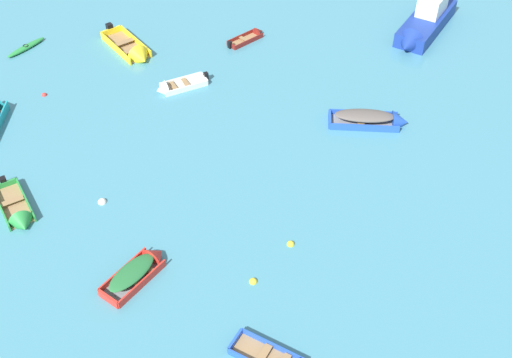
{
  "coord_description": "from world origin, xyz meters",
  "views": [
    {
      "loc": [
        1.65,
        -0.7,
        21.32
      ],
      "look_at": [
        0.0,
        21.86,
        0.15
      ],
      "focal_mm": 43.81,
      "sensor_mm": 36.0,
      "label": 1
    }
  ],
  "objects_px": {
    "rowboat_green_cluster_inner": "(19,215)",
    "kayak_green_far_left": "(26,47)",
    "rowboat_white_midfield_left": "(172,87)",
    "mooring_buoy_outer_edge": "(102,202)",
    "mooring_buoy_far_field": "(44,95)",
    "mooring_buoy_central": "(291,244)",
    "rowboat_maroon_midfield_right": "(252,36)",
    "motor_launch_deep_blue_cluster_outer": "(424,23)",
    "rowboat_yellow_back_row_left": "(134,52)",
    "mooring_buoy_midfield": "(253,282)",
    "rowboat_blue_far_back": "(377,119)",
    "rowboat_red_distant_center": "(141,268)"
  },
  "relations": [
    {
      "from": "rowboat_red_distant_center",
      "to": "mooring_buoy_central",
      "type": "bearing_deg",
      "value": 17.85
    },
    {
      "from": "mooring_buoy_outer_edge",
      "to": "mooring_buoy_midfield",
      "type": "xyz_separation_m",
      "value": [
        7.61,
        -4.22,
        0.0
      ]
    },
    {
      "from": "rowboat_yellow_back_row_left",
      "to": "rowboat_red_distant_center",
      "type": "xyz_separation_m",
      "value": [
        4.05,
        -17.13,
        0.07
      ]
    },
    {
      "from": "rowboat_yellow_back_row_left",
      "to": "rowboat_red_distant_center",
      "type": "bearing_deg",
      "value": -76.7
    },
    {
      "from": "rowboat_yellow_back_row_left",
      "to": "mooring_buoy_midfield",
      "type": "distance_m",
      "value": 19.44
    },
    {
      "from": "rowboat_maroon_midfield_right",
      "to": "mooring_buoy_midfield",
      "type": "distance_m",
      "value": 20.06
    },
    {
      "from": "kayak_green_far_left",
      "to": "mooring_buoy_central",
      "type": "height_order",
      "value": "kayak_green_far_left"
    },
    {
      "from": "rowboat_red_distant_center",
      "to": "mooring_buoy_midfield",
      "type": "distance_m",
      "value": 4.84
    },
    {
      "from": "rowboat_blue_far_back",
      "to": "motor_launch_deep_blue_cluster_outer",
      "type": "xyz_separation_m",
      "value": [
        3.75,
        10.2,
        0.39
      ]
    },
    {
      "from": "rowboat_green_cluster_inner",
      "to": "mooring_buoy_midfield",
      "type": "relative_size",
      "value": 10.09
    },
    {
      "from": "motor_launch_deep_blue_cluster_outer",
      "to": "mooring_buoy_far_field",
      "type": "relative_size",
      "value": 24.2
    },
    {
      "from": "mooring_buoy_central",
      "to": "mooring_buoy_far_field",
      "type": "bearing_deg",
      "value": 144.71
    },
    {
      "from": "rowboat_green_cluster_inner",
      "to": "kayak_green_far_left",
      "type": "bearing_deg",
      "value": 108.08
    },
    {
      "from": "mooring_buoy_far_field",
      "to": "mooring_buoy_outer_edge",
      "type": "bearing_deg",
      "value": -56.36
    },
    {
      "from": "rowboat_maroon_midfield_right",
      "to": "motor_launch_deep_blue_cluster_outer",
      "type": "distance_m",
      "value": 11.39
    },
    {
      "from": "motor_launch_deep_blue_cluster_outer",
      "to": "rowboat_yellow_back_row_left",
      "type": "bearing_deg",
      "value": -167.26
    },
    {
      "from": "rowboat_yellow_back_row_left",
      "to": "mooring_buoy_far_field",
      "type": "distance_m",
      "value": 6.36
    },
    {
      "from": "rowboat_red_distant_center",
      "to": "mooring_buoy_far_field",
      "type": "xyz_separation_m",
      "value": [
        -8.38,
        12.47,
        -0.3
      ]
    },
    {
      "from": "kayak_green_far_left",
      "to": "mooring_buoy_outer_edge",
      "type": "height_order",
      "value": "kayak_green_far_left"
    },
    {
      "from": "rowboat_blue_far_back",
      "to": "mooring_buoy_outer_edge",
      "type": "height_order",
      "value": "rowboat_blue_far_back"
    },
    {
      "from": "rowboat_white_midfield_left",
      "to": "mooring_buoy_outer_edge",
      "type": "height_order",
      "value": "rowboat_white_midfield_left"
    },
    {
      "from": "kayak_green_far_left",
      "to": "rowboat_red_distant_center",
      "type": "height_order",
      "value": "rowboat_red_distant_center"
    },
    {
      "from": "rowboat_red_distant_center",
      "to": "mooring_buoy_central",
      "type": "distance_m",
      "value": 6.68
    },
    {
      "from": "motor_launch_deep_blue_cluster_outer",
      "to": "rowboat_white_midfield_left",
      "type": "height_order",
      "value": "motor_launch_deep_blue_cluster_outer"
    },
    {
      "from": "rowboat_maroon_midfield_right",
      "to": "motor_launch_deep_blue_cluster_outer",
      "type": "xyz_separation_m",
      "value": [
        11.28,
        1.5,
        0.59
      ]
    },
    {
      "from": "rowboat_maroon_midfield_right",
      "to": "rowboat_yellow_back_row_left",
      "type": "height_order",
      "value": "rowboat_yellow_back_row_left"
    },
    {
      "from": "rowboat_green_cluster_inner",
      "to": "mooring_buoy_far_field",
      "type": "height_order",
      "value": "rowboat_green_cluster_inner"
    },
    {
      "from": "rowboat_green_cluster_inner",
      "to": "mooring_buoy_central",
      "type": "relative_size",
      "value": 10.17
    },
    {
      "from": "rowboat_white_midfield_left",
      "to": "kayak_green_far_left",
      "type": "xyz_separation_m",
      "value": [
        -10.15,
        3.8,
        -0.03
      ]
    },
    {
      "from": "rowboat_green_cluster_inner",
      "to": "mooring_buoy_far_field",
      "type": "relative_size",
      "value": 11.76
    },
    {
      "from": "rowboat_maroon_midfield_right",
      "to": "rowboat_green_cluster_inner",
      "type": "height_order",
      "value": "rowboat_green_cluster_inner"
    },
    {
      "from": "rowboat_blue_far_back",
      "to": "mooring_buoy_midfield",
      "type": "height_order",
      "value": "rowboat_blue_far_back"
    },
    {
      "from": "rowboat_blue_far_back",
      "to": "rowboat_white_midfield_left",
      "type": "distance_m",
      "value": 12.02
    },
    {
      "from": "rowboat_blue_far_back",
      "to": "rowboat_red_distant_center",
      "type": "relative_size",
      "value": 1.3
    },
    {
      "from": "rowboat_blue_far_back",
      "to": "rowboat_white_midfield_left",
      "type": "height_order",
      "value": "rowboat_blue_far_back"
    },
    {
      "from": "mooring_buoy_far_field",
      "to": "mooring_buoy_outer_edge",
      "type": "height_order",
      "value": "mooring_buoy_outer_edge"
    },
    {
      "from": "rowboat_red_distant_center",
      "to": "mooring_buoy_far_field",
      "type": "height_order",
      "value": "rowboat_red_distant_center"
    },
    {
      "from": "rowboat_green_cluster_inner",
      "to": "motor_launch_deep_blue_cluster_outer",
      "type": "distance_m",
      "value": 27.97
    },
    {
      "from": "rowboat_maroon_midfield_right",
      "to": "mooring_buoy_central",
      "type": "distance_m",
      "value": 18.06
    },
    {
      "from": "rowboat_white_midfield_left",
      "to": "mooring_buoy_central",
      "type": "height_order",
      "value": "rowboat_white_midfield_left"
    },
    {
      "from": "rowboat_white_midfield_left",
      "to": "kayak_green_far_left",
      "type": "relative_size",
      "value": 1.14
    },
    {
      "from": "rowboat_white_midfield_left",
      "to": "kayak_green_far_left",
      "type": "bearing_deg",
      "value": 159.51
    },
    {
      "from": "rowboat_maroon_midfield_right",
      "to": "rowboat_red_distant_center",
      "type": "height_order",
      "value": "rowboat_red_distant_center"
    },
    {
      "from": "rowboat_white_midfield_left",
      "to": "mooring_buoy_outer_edge",
      "type": "relative_size",
      "value": 7.63
    },
    {
      "from": "mooring_buoy_far_field",
      "to": "mooring_buoy_central",
      "type": "bearing_deg",
      "value": -35.29
    },
    {
      "from": "rowboat_maroon_midfield_right",
      "to": "mooring_buoy_outer_edge",
      "type": "height_order",
      "value": "rowboat_maroon_midfield_right"
    },
    {
      "from": "rowboat_green_cluster_inner",
      "to": "mooring_buoy_central",
      "type": "xyz_separation_m",
      "value": [
        12.74,
        -0.71,
        -0.17
      ]
    },
    {
      "from": "kayak_green_far_left",
      "to": "mooring_buoy_far_field",
      "type": "xyz_separation_m",
      "value": [
        2.77,
        -4.89,
        -0.13
      ]
    },
    {
      "from": "rowboat_green_cluster_inner",
      "to": "rowboat_red_distant_center",
      "type": "relative_size",
      "value": 1.06
    },
    {
      "from": "rowboat_maroon_midfield_right",
      "to": "rowboat_blue_far_back",
      "type": "xyz_separation_m",
      "value": [
        7.52,
        -8.71,
        0.2
      ]
    }
  ]
}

